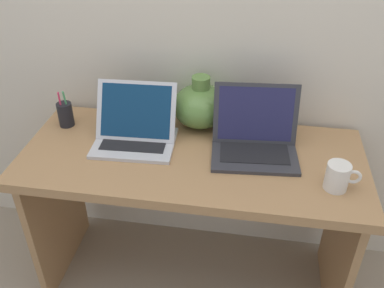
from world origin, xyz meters
name	(u,v)px	position (x,y,z in m)	size (l,w,h in m)	color
ground_plane	(192,276)	(0.00, 0.00, 0.00)	(6.00, 6.00, 0.00)	gray
back_wall	(205,11)	(0.00, 0.33, 1.20)	(4.40, 0.04, 2.40)	beige
desk	(192,187)	(0.00, 0.00, 0.57)	(1.36, 0.58, 0.74)	#AD7F51
laptop_left	(135,128)	(-0.24, 0.06, 0.80)	(0.34, 0.26, 0.23)	silver
laptop_right	(255,135)	(0.24, 0.08, 0.80)	(0.35, 0.28, 0.25)	#333338
green_vase	(201,105)	(0.00, 0.23, 0.83)	(0.24, 0.24, 0.23)	#5B843D
coffee_mug	(338,177)	(0.54, -0.12, 0.79)	(0.12, 0.08, 0.10)	white
pen_cup	(65,114)	(-0.57, 0.13, 0.79)	(0.06, 0.06, 0.17)	black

